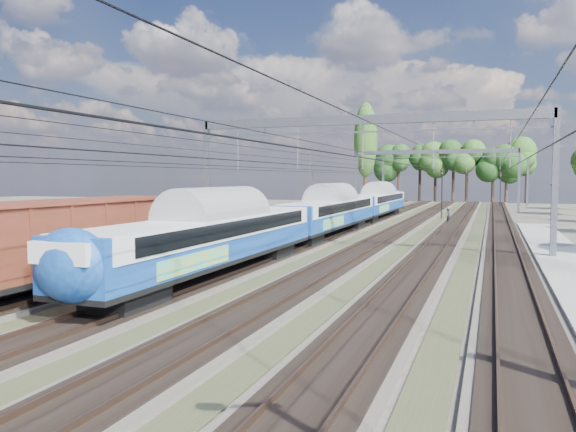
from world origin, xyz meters
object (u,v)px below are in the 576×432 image
(worker, at_px, (448,216))
(signal_near, at_px, (442,187))
(emu_train, at_px, (330,207))
(signal_far, at_px, (500,186))
(freight_boxcar, at_px, (44,242))

(worker, distance_m, signal_near, 7.77)
(worker, bearing_deg, emu_train, 155.93)
(emu_train, bearing_deg, signal_far, 75.16)
(signal_near, bearing_deg, freight_boxcar, -112.41)
(freight_boxcar, height_order, signal_near, signal_near)
(emu_train, xyz_separation_m, signal_far, (13.75, 51.91, 1.06))
(signal_near, bearing_deg, worker, -89.45)
(emu_train, distance_m, signal_far, 53.71)
(signal_far, bearing_deg, freight_boxcar, -107.89)
(freight_boxcar, distance_m, signal_near, 52.45)
(freight_boxcar, relative_size, signal_far, 2.59)
(signal_near, relative_size, signal_far, 1.05)
(emu_train, height_order, signal_near, signal_near)
(emu_train, relative_size, signal_near, 10.47)
(freight_boxcar, relative_size, worker, 8.87)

